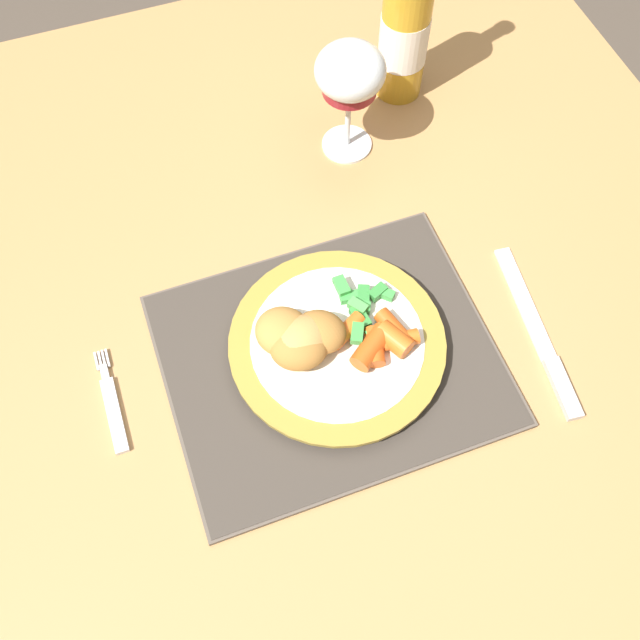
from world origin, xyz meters
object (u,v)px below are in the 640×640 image
wine_glass (350,76)px  table_knife (543,344)px  fork (113,406)px  bottle (406,23)px  dinner_plate (337,345)px  dining_table (285,340)px

wine_glass → table_knife: bearing=-74.0°
fork → wine_glass: wine_glass is taller
wine_glass → bottle: bearing=35.0°
dinner_plate → fork: 0.24m
dinner_plate → wine_glass: wine_glass is taller
dining_table → fork: 0.23m
fork → bottle: size_ratio=0.45×
table_knife → wine_glass: wine_glass is taller
bottle → wine_glass: bearing=-145.0°
dining_table → dinner_plate: 0.13m
dining_table → wine_glass: bearing=51.9°
dinner_plate → wine_glass: size_ratio=1.51×
dining_table → fork: size_ratio=9.14×
table_knife → wine_glass: (-0.10, 0.34, 0.11)m
table_knife → bottle: bottle is taller
dinner_plate → table_knife: (0.21, -0.07, -0.01)m
fork → wine_glass: size_ratio=0.81×
table_knife → bottle: 0.43m
wine_glass → bottle: size_ratio=0.55×
dining_table → table_knife: size_ratio=5.23×
dinner_plate → bottle: bearing=57.7°
dinner_plate → bottle: size_ratio=0.83×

